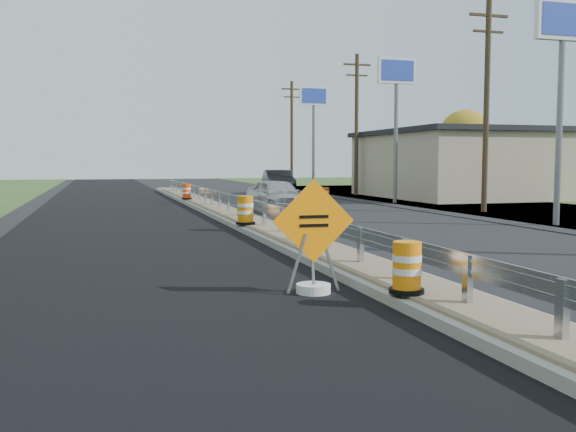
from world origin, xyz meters
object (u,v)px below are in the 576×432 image
object	(u,v)px
barrel_median_near	(407,268)
barrel_shoulder_mid	(326,194)
caution_sign	(313,265)
car_silver	(277,195)
barrel_median_mid	(245,211)
barrel_median_far	(187,192)
car_dark_mid	(278,182)

from	to	relation	value
barrel_median_near	barrel_shoulder_mid	distance (m)	27.67
caution_sign	car_silver	distance (m)	18.31
barrel_median_near	barrel_median_mid	bearing A→B (deg)	90.00
barrel_median_near	car_silver	distance (m)	19.47
barrel_median_mid	barrel_median_far	world-z (taller)	barrel_median_mid
barrel_median_mid	barrel_median_far	bearing A→B (deg)	90.00
caution_sign	car_silver	xyz separation A→B (m)	(4.27, 17.80, 0.25)
barrel_median_near	car_silver	size ratio (longest dim) A/B	0.18
car_silver	car_dark_mid	bearing A→B (deg)	68.13
barrel_median_mid	car_silver	size ratio (longest dim) A/B	0.21
barrel_median_far	caution_sign	bearing A→B (deg)	-92.47
barrel_median_near	barrel_median_far	distance (m)	26.09
barrel_median_far	barrel_shoulder_mid	distance (m)	8.19
barrel_median_far	car_dark_mid	bearing A→B (deg)	47.97
caution_sign	barrel_median_far	world-z (taller)	caution_sign
barrel_median_far	car_silver	distance (m)	7.59
barrel_shoulder_mid	barrel_median_far	bearing A→B (deg)	-177.57
barrel_median_near	barrel_median_far	size ratio (longest dim) A/B	0.96
caution_sign	barrel_shoulder_mid	bearing A→B (deg)	72.35
barrel_median_near	barrel_shoulder_mid	bearing A→B (deg)	72.82
car_dark_mid	barrel_median_near	bearing A→B (deg)	-94.64
caution_sign	car_dark_mid	xyz separation A→B (m)	(8.62, 33.06, 0.34)
barrel_shoulder_mid	car_silver	xyz separation A→B (m)	(-4.97, -7.23, 0.38)
caution_sign	car_silver	size ratio (longest dim) A/B	0.45
barrel_median_mid	car_silver	bearing A→B (deg)	67.47
car_silver	barrel_shoulder_mid	bearing A→B (deg)	49.52
barrel_median_near	car_silver	bearing A→B (deg)	80.54
barrel_median_far	car_silver	xyz separation A→B (m)	(3.20, -6.88, 0.12)
car_silver	car_dark_mid	distance (m)	15.86
caution_sign	car_silver	world-z (taller)	caution_sign
barrel_median_far	car_dark_mid	xyz separation A→B (m)	(7.55, 8.38, 0.21)
barrel_median_near	car_silver	world-z (taller)	car_silver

